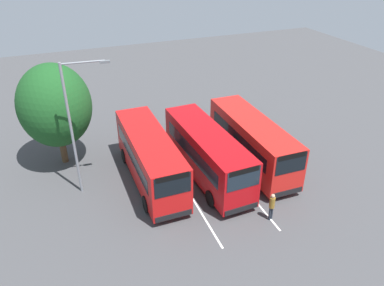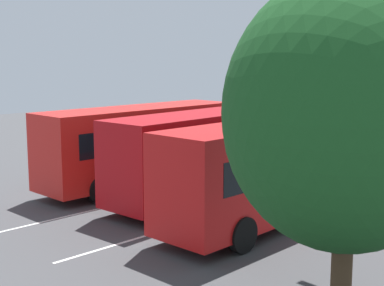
% 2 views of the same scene
% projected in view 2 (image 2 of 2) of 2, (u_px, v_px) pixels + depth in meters
% --- Properties ---
extents(ground_plane, '(70.17, 70.17, 0.00)m').
position_uv_depth(ground_plane, '(194.00, 202.00, 21.16)').
color(ground_plane, '#424244').
extents(bus_far_left, '(9.22, 2.58, 3.37)m').
position_uv_depth(bus_far_left, '(273.00, 168.00, 18.31)').
color(bus_far_left, red).
rests_on(bus_far_left, ground).
extents(bus_center_left, '(9.27, 2.74, 3.37)m').
position_uv_depth(bus_center_left, '(209.00, 152.00, 21.42)').
color(bus_center_left, '#B70C11').
rests_on(bus_center_left, ground).
extents(bus_center_right, '(9.24, 2.66, 3.37)m').
position_uv_depth(bus_center_right, '(140.00, 143.00, 23.59)').
color(bus_center_right, red).
rests_on(bus_center_right, ground).
extents(pedestrian, '(0.38, 0.38, 1.77)m').
position_uv_depth(pedestrian, '(257.00, 150.00, 26.49)').
color(pedestrian, '#232833').
rests_on(pedestrian, ground).
extents(depot_tree, '(5.38, 4.85, 7.23)m').
position_uv_depth(depot_tree, '(348.00, 112.00, 11.08)').
color(depot_tree, '#4C3823').
rests_on(depot_tree, ground).
extents(lane_stripe_outer_left, '(14.42, 0.50, 0.01)m').
position_uv_depth(lane_stripe_outer_left, '(230.00, 211.00, 19.96)').
color(lane_stripe_outer_left, silver).
rests_on(lane_stripe_outer_left, ground).
extents(lane_stripe_inner_left, '(14.42, 0.50, 0.01)m').
position_uv_depth(lane_stripe_inner_left, '(161.00, 194.00, 22.36)').
color(lane_stripe_inner_left, silver).
rests_on(lane_stripe_inner_left, ground).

